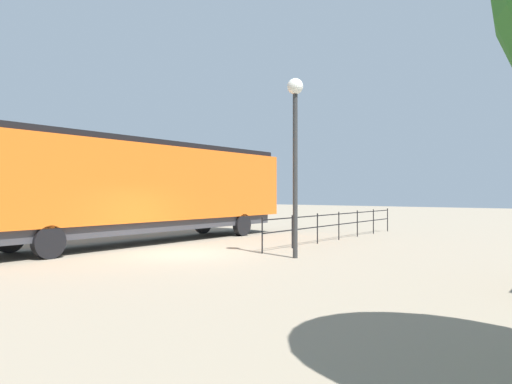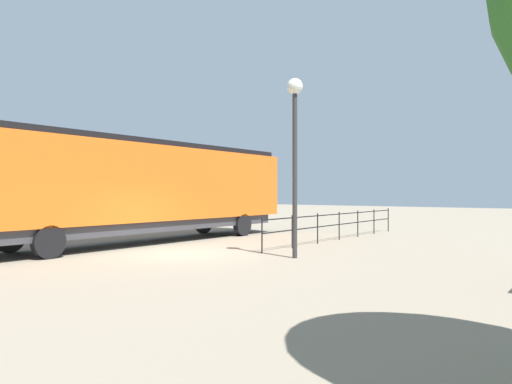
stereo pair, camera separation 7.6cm
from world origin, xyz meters
name	(u,v)px [view 1 (the left image)]	position (x,y,z in m)	size (l,w,h in m)	color
ground_plane	(181,254)	(0.00, 0.00, 0.00)	(120.00, 120.00, 0.00)	gray
locomotive	(154,187)	(-3.86, 2.10, 2.43)	(2.97, 15.91, 4.36)	orange
lamp_post	(295,129)	(3.84, 1.49, 4.27)	(0.53, 0.53, 5.96)	#2D2D2D
platform_fence	(339,222)	(2.28, 7.76, 0.84)	(0.05, 12.03, 1.29)	black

